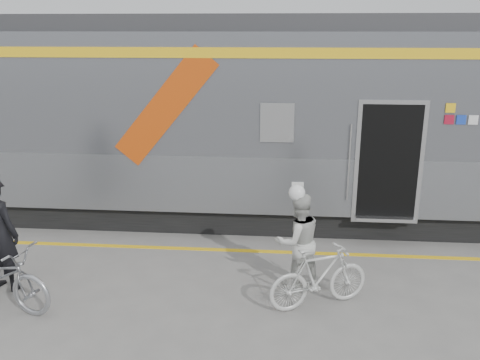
# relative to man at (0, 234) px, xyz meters

# --- Properties ---
(ground) EXTENTS (90.00, 90.00, 0.00)m
(ground) POSITION_rel_man_xyz_m (2.80, -0.50, -0.89)
(ground) COLOR slate
(ground) RESTS_ON ground
(train) EXTENTS (24.00, 3.17, 4.10)m
(train) POSITION_rel_man_xyz_m (3.91, 3.70, 1.17)
(train) COLOR black
(train) RESTS_ON ground
(safety_strip) EXTENTS (24.00, 0.12, 0.01)m
(safety_strip) POSITION_rel_man_xyz_m (2.80, 1.65, -0.88)
(safety_strip) COLOR yellow
(safety_strip) RESTS_ON ground
(man) EXTENTS (0.74, 0.58, 1.78)m
(man) POSITION_rel_man_xyz_m (0.00, 0.00, 0.00)
(man) COLOR black
(man) RESTS_ON ground
(woman) EXTENTS (0.91, 0.82, 1.52)m
(woman) POSITION_rel_man_xyz_m (4.47, 0.42, -0.13)
(woman) COLOR beige
(woman) RESTS_ON ground
(bicycle_right) EXTENTS (1.58, 1.02, 0.92)m
(bicycle_right) POSITION_rel_man_xyz_m (4.77, -0.13, -0.43)
(bicycle_right) COLOR beige
(bicycle_right) RESTS_ON ground
(helmet_woman) EXTENTS (0.24, 0.24, 0.24)m
(helmet_woman) POSITION_rel_man_xyz_m (4.47, 0.42, 0.75)
(helmet_woman) COLOR white
(helmet_woman) RESTS_ON woman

